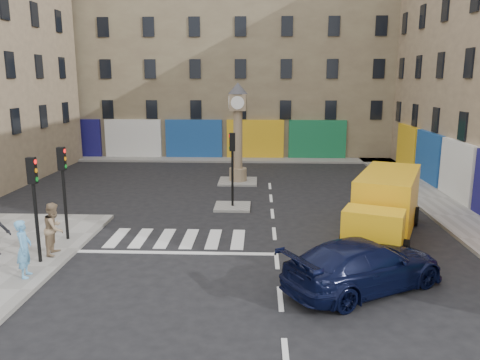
# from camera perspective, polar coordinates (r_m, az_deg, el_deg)

# --- Properties ---
(ground) EXTENTS (120.00, 120.00, 0.00)m
(ground) POSITION_cam_1_polar(r_m,az_deg,el_deg) (16.23, 4.63, -11.08)
(ground) COLOR black
(ground) RESTS_ON ground
(sidewalk_right) EXTENTS (2.60, 30.00, 0.15)m
(sidewalk_right) POSITION_cam_1_polar(r_m,az_deg,el_deg) (27.34, 22.36, -2.12)
(sidewalk_right) COLOR gray
(sidewalk_right) RESTS_ON ground
(sidewalk_far) EXTENTS (32.00, 2.40, 0.15)m
(sidewalk_far) POSITION_cam_1_polar(r_m,az_deg,el_deg) (37.78, -2.71, 2.54)
(sidewalk_far) COLOR gray
(sidewalk_far) RESTS_ON ground
(island_near) EXTENTS (1.80, 1.80, 0.12)m
(island_near) POSITION_cam_1_polar(r_m,az_deg,el_deg) (23.80, -0.92, -3.27)
(island_near) COLOR gray
(island_near) RESTS_ON ground
(island_far) EXTENTS (2.40, 2.40, 0.12)m
(island_far) POSITION_cam_1_polar(r_m,az_deg,el_deg) (29.62, -0.25, -0.17)
(island_far) COLOR gray
(island_far) RESTS_ON ground
(building_far) EXTENTS (32.00, 10.00, 17.00)m
(building_far) POSITION_cam_1_polar(r_m,az_deg,el_deg) (43.08, -2.13, 14.98)
(building_far) COLOR #857859
(building_far) RESTS_ON ground
(traffic_light_left_near) EXTENTS (0.28, 0.22, 3.70)m
(traffic_light_left_near) POSITION_cam_1_polar(r_m,az_deg,el_deg) (17.33, -23.82, -1.46)
(traffic_light_left_near) COLOR black
(traffic_light_left_near) RESTS_ON sidewalk_left
(traffic_light_left_far) EXTENTS (0.28, 0.22, 3.70)m
(traffic_light_left_far) POSITION_cam_1_polar(r_m,az_deg,el_deg) (19.46, -20.76, 0.19)
(traffic_light_left_far) COLOR black
(traffic_light_left_far) RESTS_ON sidewalk_left
(traffic_light_island) EXTENTS (0.28, 0.22, 3.70)m
(traffic_light_island) POSITION_cam_1_polar(r_m,az_deg,el_deg) (23.25, -0.94, 2.76)
(traffic_light_island) COLOR black
(traffic_light_island) RESTS_ON island_near
(clock_pillar) EXTENTS (1.20, 1.20, 6.10)m
(clock_pillar) POSITION_cam_1_polar(r_m,az_deg,el_deg) (29.06, -0.26, 6.56)
(clock_pillar) COLOR tan
(clock_pillar) RESTS_ON island_far
(navy_sedan) EXTENTS (5.79, 4.71, 1.58)m
(navy_sedan) POSITION_cam_1_polar(r_m,az_deg,el_deg) (15.16, 14.91, -9.98)
(navy_sedan) COLOR black
(navy_sedan) RESTS_ON ground
(yellow_van) EXTENTS (4.59, 7.35, 2.57)m
(yellow_van) POSITION_cam_1_polar(r_m,az_deg,el_deg) (20.20, 17.28, -3.07)
(yellow_van) COLOR yellow
(yellow_van) RESTS_ON ground
(pedestrian_blue) EXTENTS (0.59, 0.77, 1.90)m
(pedestrian_blue) POSITION_cam_1_polar(r_m,az_deg,el_deg) (16.62, -24.84, -7.60)
(pedestrian_blue) COLOR #61A8DE
(pedestrian_blue) RESTS_ON sidewalk_left
(pedestrian_tan) EXTENTS (0.78, 0.97, 1.92)m
(pedestrian_tan) POSITION_cam_1_polar(r_m,az_deg,el_deg) (18.32, -21.70, -5.50)
(pedestrian_tan) COLOR #957A5C
(pedestrian_tan) RESTS_ON sidewalk_left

